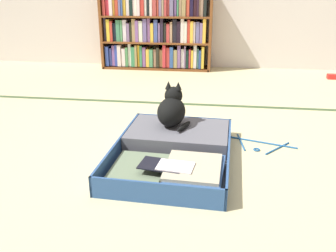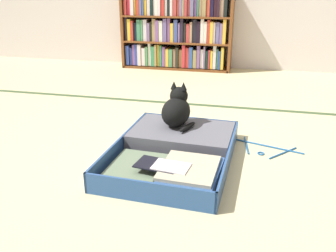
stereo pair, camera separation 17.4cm
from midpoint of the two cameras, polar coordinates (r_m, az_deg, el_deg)
ground_plane at (r=2.16m, az=-2.87°, el=-4.29°), size 10.00×10.00×0.00m
tatami_border at (r=3.02m, az=0.28°, el=3.51°), size 4.80×0.05×0.00m
bookshelf at (r=4.26m, az=-3.23°, el=14.84°), size 1.26×0.26×0.90m
open_suitcase at (r=2.10m, az=-1.12°, el=-3.68°), size 0.68×0.92×0.11m
black_cat at (r=2.25m, az=-1.55°, el=2.59°), size 0.23×0.27×0.27m
clothes_hanger at (r=2.31m, az=12.14°, el=-2.91°), size 0.43×0.28×0.01m
small_red_pouch at (r=4.16m, az=23.42°, el=7.16°), size 0.10×0.07×0.05m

